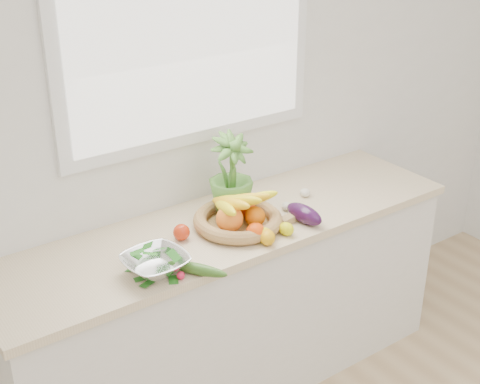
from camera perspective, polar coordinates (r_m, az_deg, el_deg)
back_wall at (r=3.08m, az=-4.24°, el=6.91°), size 4.50×0.02×2.70m
counter_cabinet at (r=3.27m, az=-0.93°, el=-9.94°), size 2.20×0.58×0.86m
countertop at (r=3.04m, az=-0.99°, el=-3.00°), size 2.24×0.62×0.04m
window_frame at (r=2.96m, az=-4.34°, el=14.18°), size 1.30×0.03×1.10m
window_pane at (r=2.95m, az=-4.13°, el=14.12°), size 1.18×0.01×0.98m
orange_loose at (r=2.86m, az=1.35°, el=-3.47°), size 0.09×0.09×0.09m
lemon_a at (r=2.92m, az=3.98°, el=-3.16°), size 0.07×0.08×0.06m
lemon_b at (r=2.85m, az=2.33°, el=-3.87°), size 0.09×0.10×0.07m
lemon_c at (r=2.86m, az=1.94°, el=-3.67°), size 0.11×0.10×0.07m
apple at (r=2.89m, az=-5.02°, el=-3.44°), size 0.08×0.08×0.07m
ginger at (r=3.03m, az=4.17°, el=-2.35°), size 0.11×0.06×0.03m
garlic_a at (r=3.09m, az=2.59°, el=-1.61°), size 0.06×0.06×0.04m
garlic_b at (r=3.28m, az=5.57°, el=-0.05°), size 0.06×0.06×0.04m
garlic_c at (r=3.14m, az=3.98°, el=-1.21°), size 0.05×0.05×0.04m
eggplant at (r=3.03m, az=5.50°, el=-1.87°), size 0.10×0.21×0.08m
cucumber at (r=2.65m, az=-3.69°, el=-6.57°), size 0.18×0.24×0.05m
radish at (r=2.63m, az=-5.08°, el=-7.11°), size 0.03×0.03×0.03m
potted_herb at (r=3.03m, az=-0.78°, el=1.59°), size 0.22×0.22×0.37m
fruit_basket at (r=2.97m, az=-0.24°, el=-2.05°), size 0.52×0.52×0.19m
colander_with_spinach at (r=2.64m, az=-7.26°, el=-5.79°), size 0.27×0.27×0.13m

